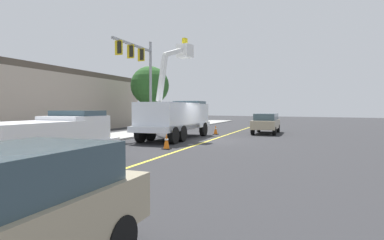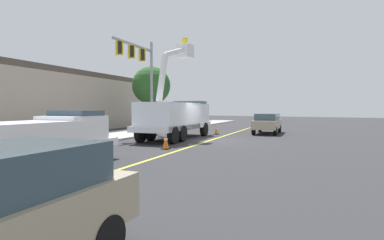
# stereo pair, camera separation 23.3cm
# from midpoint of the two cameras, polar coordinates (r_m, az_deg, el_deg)

# --- Properties ---
(ground) EXTENTS (120.00, 120.00, 0.00)m
(ground) POSITION_cam_midpoint_polar(r_m,az_deg,el_deg) (20.61, 3.77, -3.78)
(ground) COLOR #2D2D30
(sidewalk_far_side) EXTENTS (59.64, 14.57, 0.12)m
(sidewalk_far_side) POSITION_cam_midpoint_polar(r_m,az_deg,el_deg) (23.86, -13.33, -2.87)
(sidewalk_far_side) COLOR #9E9E99
(sidewalk_far_side) RESTS_ON ground
(lane_centre_stripe) EXTENTS (49.18, 9.35, 0.01)m
(lane_centre_stripe) POSITION_cam_midpoint_polar(r_m,az_deg,el_deg) (20.60, 3.77, -3.77)
(lane_centre_stripe) COLOR yellow
(lane_centre_stripe) RESTS_ON ground
(utility_bucket_truck) EXTENTS (8.52, 3.96, 7.03)m
(utility_bucket_truck) POSITION_cam_midpoint_polar(r_m,az_deg,el_deg) (21.57, -2.57, 0.78)
(utility_bucket_truck) COLOR white
(utility_bucket_truck) RESTS_ON ground
(service_pickup_truck) EXTENTS (5.89, 3.09, 2.06)m
(service_pickup_truck) POSITION_cam_midpoint_polar(r_m,az_deg,el_deg) (12.19, -24.72, -2.88)
(service_pickup_truck) COLOR white
(service_pickup_truck) RESTS_ON ground
(passing_minivan) EXTENTS (5.07, 2.75, 1.69)m
(passing_minivan) POSITION_cam_midpoint_polar(r_m,az_deg,el_deg) (26.77, 14.03, -0.37)
(passing_minivan) COLOR tan
(passing_minivan) RESTS_ON ground
(traffic_cone_leading) EXTENTS (0.40, 0.40, 0.87)m
(traffic_cone_leading) POSITION_cam_midpoint_polar(r_m,az_deg,el_deg) (9.64, -24.68, -8.34)
(traffic_cone_leading) COLOR black
(traffic_cone_leading) RESTS_ON ground
(traffic_cone_mid_front) EXTENTS (0.40, 0.40, 0.83)m
(traffic_cone_mid_front) POSITION_cam_midpoint_polar(r_m,az_deg,el_deg) (16.23, -4.48, -3.98)
(traffic_cone_mid_front) COLOR black
(traffic_cone_mid_front) RESTS_ON ground
(traffic_cone_mid_rear) EXTENTS (0.40, 0.40, 0.76)m
(traffic_cone_mid_rear) POSITION_cam_midpoint_polar(r_m,az_deg,el_deg) (25.18, 4.82, -1.84)
(traffic_cone_mid_rear) COLOR black
(traffic_cone_mid_rear) RESTS_ON ground
(traffic_signal_mast) EXTENTS (5.42, 1.25, 7.69)m
(traffic_signal_mast) POSITION_cam_midpoint_polar(r_m,az_deg,el_deg) (24.92, -9.13, 9.64)
(traffic_signal_mast) COLOR gray
(traffic_signal_mast) RESTS_ON ground
(commercial_building_backdrop) EXTENTS (24.40, 12.04, 5.60)m
(commercial_building_backdrop) POSITION_cam_midpoint_polar(r_m,az_deg,el_deg) (31.00, -27.15, 3.17)
(commercial_building_backdrop) COLOR #A89989
(commercial_building_backdrop) RESTS_ON ground
(street_tree_right) EXTENTS (3.87, 3.87, 6.37)m
(street_tree_right) POSITION_cam_midpoint_polar(r_m,az_deg,el_deg) (31.56, -7.34, 6.33)
(street_tree_right) COLOR brown
(street_tree_right) RESTS_ON ground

